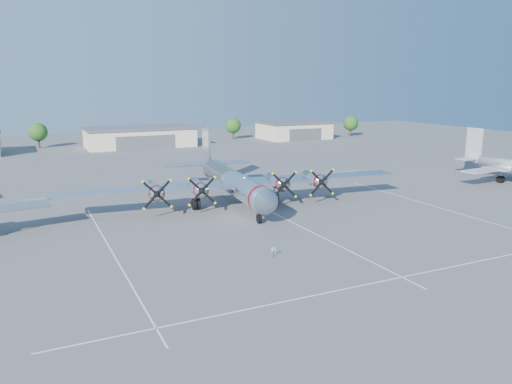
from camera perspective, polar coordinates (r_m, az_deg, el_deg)
name	(u,v)px	position (r m, az deg, el deg)	size (l,w,h in m)	color
ground	(283,218)	(63.61, 3.16, -2.98)	(260.00, 260.00, 0.00)	#505052
parking_lines	(290,221)	(62.13, 3.93, -3.36)	(60.00, 50.08, 0.01)	silver
hangar_center	(140,137)	(139.70, -13.13, 6.19)	(28.60, 14.60, 5.40)	beige
hangar_east	(294,130)	(156.97, 4.36, 7.11)	(20.60, 14.60, 5.40)	beige
tree_west	(38,132)	(144.50, -23.64, 6.28)	(4.80, 4.80, 6.64)	#382619
tree_east	(233,125)	(154.32, -2.63, 7.60)	(4.80, 4.80, 6.64)	#382619
tree_far_east	(351,123)	(166.03, 10.77, 7.73)	(4.80, 4.80, 6.64)	#382619
main_bomber_b29	(232,203)	(71.55, -2.78, -1.26)	(48.42, 33.12, 10.71)	white
twin_engine_east	(509,180)	(99.83, 26.98, 1.28)	(27.10, 19.48, 8.59)	#B8B7BD
info_placard	(274,250)	(49.28, 2.01, -6.66)	(0.51, 0.26, 1.03)	black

